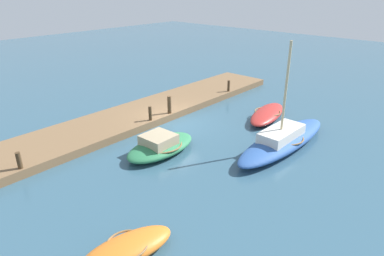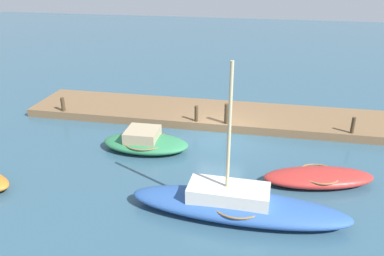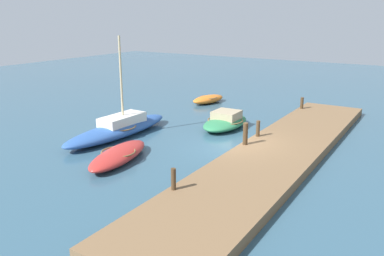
# 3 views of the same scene
# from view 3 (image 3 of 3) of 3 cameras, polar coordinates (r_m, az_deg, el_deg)

# --- Properties ---
(ground_plane) EXTENTS (84.00, 84.00, 0.00)m
(ground_plane) POSITION_cam_3_polar(r_m,az_deg,el_deg) (20.28, 6.33, -3.05)
(ground_plane) COLOR #33566B
(dock_platform) EXTENTS (22.26, 3.81, 0.44)m
(dock_platform) POSITION_cam_3_polar(r_m,az_deg,el_deg) (19.40, 12.42, -3.55)
(dock_platform) COLOR brown
(dock_platform) RESTS_ON ground_plane
(dinghy_orange) EXTENTS (3.32, 1.92, 0.60)m
(dinghy_orange) POSITION_cam_3_polar(r_m,az_deg,el_deg) (30.74, 2.37, 4.21)
(dinghy_orange) COLOR orange
(dinghy_orange) RESTS_ON ground_plane
(rowboat_red) EXTENTS (4.65, 2.47, 0.61)m
(rowboat_red) POSITION_cam_3_polar(r_m,az_deg,el_deg) (18.73, -10.61, -3.86)
(rowboat_red) COLOR #B72D28
(rowboat_red) RESTS_ON ground_plane
(motorboat_green) EXTENTS (4.12, 2.19, 1.03)m
(motorboat_green) POSITION_cam_3_polar(r_m,az_deg,el_deg) (23.92, 4.88, 0.96)
(motorboat_green) COLOR #2D7A4C
(motorboat_green) RESTS_ON ground_plane
(sailboat_blue) EXTENTS (7.78, 2.13, 5.56)m
(sailboat_blue) POSITION_cam_3_polar(r_m,az_deg,el_deg) (22.57, -10.54, -0.01)
(sailboat_blue) COLOR #2D569E
(sailboat_blue) RESTS_ON ground_plane
(mooring_post_west) EXTENTS (0.18, 0.18, 0.83)m
(mooring_post_west) POSITION_cam_3_polar(r_m,az_deg,el_deg) (14.45, -2.70, -7.41)
(mooring_post_west) COLOR #47331E
(mooring_post_west) RESTS_ON dock_platform
(mooring_post_mid_west) EXTENTS (0.24, 0.24, 1.10)m
(mooring_post_mid_west) POSITION_cam_3_polar(r_m,az_deg,el_deg) (19.51, 7.75, -0.83)
(mooring_post_mid_west) COLOR #47331E
(mooring_post_mid_west) RESTS_ON dock_platform
(mooring_post_mid_east) EXTENTS (0.20, 0.20, 0.85)m
(mooring_post_mid_east) POSITION_cam_3_polar(r_m,az_deg,el_deg) (20.96, 9.55, -0.08)
(mooring_post_mid_east) COLOR #47331E
(mooring_post_mid_east) RESTS_ON dock_platform
(mooring_post_east) EXTENTS (0.21, 0.21, 0.77)m
(mooring_post_east) POSITION_cam_3_polar(r_m,az_deg,el_deg) (27.97, 15.66, 3.51)
(mooring_post_east) COLOR #47331E
(mooring_post_east) RESTS_ON dock_platform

